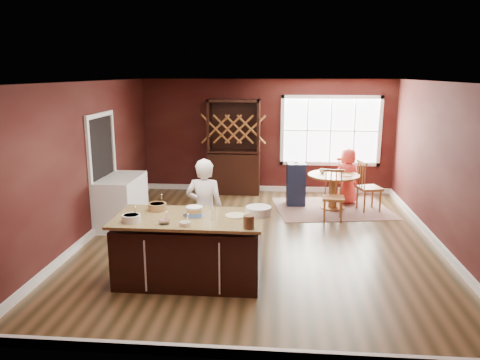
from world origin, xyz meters
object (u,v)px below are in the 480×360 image
object	(u,v)px
baker	(205,210)
high_chair	(296,183)
chair_east	(369,186)
toddler	(297,168)
hutch	(234,147)
dryer	(127,197)
dining_table	(333,184)
chair_north	(342,178)
kitchen_island	(190,250)
chair_south	(333,196)
seated_woman	(347,176)
layer_cake	(194,211)
washer	(116,206)

from	to	relation	value
baker	high_chair	bearing A→B (deg)	-110.62
chair_east	toddler	world-z (taller)	chair_east
hutch	dryer	xyz separation A→B (m)	(-1.87, -2.30, -0.65)
dining_table	chair_north	size ratio (longest dim) A/B	1.05
baker	chair_north	world-z (taller)	baker
kitchen_island	dining_table	size ratio (longest dim) A/B	1.88
dryer	chair_south	bearing A→B (deg)	4.66
kitchen_island	seated_woman	xyz separation A→B (m)	(2.70, 4.16, 0.18)
chair_south	high_chair	xyz separation A→B (m)	(-0.70, 1.04, -0.01)
dining_table	chair_north	xyz separation A→B (m)	(0.28, 0.71, -0.02)
baker	layer_cake	bearing A→B (deg)	92.38
chair_north	toddler	size ratio (longest dim) A/B	3.97
chair_east	washer	distance (m)	5.12
kitchen_island	layer_cake	world-z (taller)	layer_cake
baker	washer	distance (m)	2.21
chair_east	seated_woman	world-z (taller)	seated_woman
baker	dining_table	bearing A→B (deg)	-123.12
baker	layer_cake	world-z (taller)	baker
chair_east	chair_north	size ratio (longest dim) A/B	1.05
layer_cake	chair_east	xyz separation A→B (m)	(3.02, 3.59, -0.44)
dining_table	high_chair	size ratio (longest dim) A/B	1.11
kitchen_island	toddler	bearing A→B (deg)	68.47
dining_table	seated_woman	size ratio (longest dim) A/B	0.87
hutch	dryer	size ratio (longest dim) A/B	2.40
kitchen_island	layer_cake	bearing A→B (deg)	38.18
kitchen_island	chair_south	size ratio (longest dim) A/B	2.03
dining_table	seated_woman	distance (m)	0.56
chair_south	chair_east	bearing A→B (deg)	45.50
dining_table	layer_cake	world-z (taller)	layer_cake
chair_east	dryer	world-z (taller)	chair_east
kitchen_island	chair_east	world-z (taller)	chair_east
baker	chair_south	size ratio (longest dim) A/B	1.59
baker	dryer	world-z (taller)	baker
chair_south	toddler	size ratio (longest dim) A/B	3.85
kitchen_island	toddler	xyz separation A→B (m)	(1.61, 4.07, 0.37)
chair_south	seated_woman	size ratio (longest dim) A/B	0.81
chair_south	toddler	xyz separation A→B (m)	(-0.67, 1.16, 0.31)
dining_table	high_chair	xyz separation A→B (m)	(-0.78, 0.24, -0.05)
layer_cake	chair_south	size ratio (longest dim) A/B	0.32
toddler	washer	world-z (taller)	same
layer_cake	toddler	distance (m)	4.31
dining_table	high_chair	world-z (taller)	high_chair
chair_north	hutch	bearing A→B (deg)	-20.91
high_chair	hutch	xyz separation A→B (m)	(-1.45, 0.93, 0.63)
dining_table	chair_south	size ratio (longest dim) A/B	1.08
dining_table	chair_north	bearing A→B (deg)	68.43
chair_north	hutch	size ratio (longest dim) A/B	0.46
layer_cake	chair_north	xyz separation A→B (m)	(2.57, 4.38, -0.47)
hutch	high_chair	bearing A→B (deg)	-32.67
toddler	dryer	world-z (taller)	toddler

